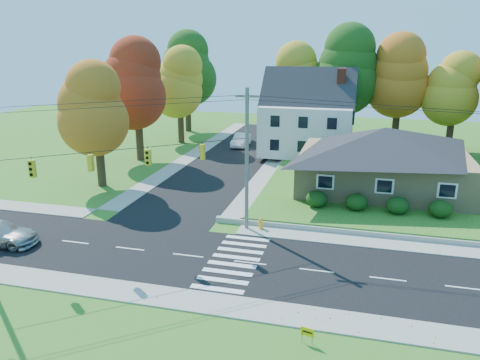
{
  "coord_description": "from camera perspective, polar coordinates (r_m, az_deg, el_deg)",
  "views": [
    {
      "loc": [
        5.89,
        -25.02,
        12.89
      ],
      "look_at": [
        -2.71,
        8.0,
        2.75
      ],
      "focal_mm": 35.0,
      "sensor_mm": 36.0,
      "label": 1
    }
  ],
  "objects": [
    {
      "name": "yard_sign",
      "position": [
        21.93,
        8.22,
        -17.9
      ],
      "size": [
        0.61,
        0.17,
        0.77
      ],
      "color": "black",
      "rests_on": "ground"
    },
    {
      "name": "road_main",
      "position": [
        28.75,
        1.23,
        -10.07
      ],
      "size": [
        90.0,
        8.0,
        0.02
      ],
      "primitive_type": "cube",
      "color": "black",
      "rests_on": "ground"
    },
    {
      "name": "colonial_house",
      "position": [
        53.99,
        8.27,
        7.53
      ],
      "size": [
        10.4,
        8.4,
        9.6
      ],
      "color": "silver",
      "rests_on": "lawn"
    },
    {
      "name": "tree_west_2",
      "position": [
        61.65,
        -7.4,
        11.68
      ],
      "size": [
        6.72,
        6.72,
        12.51
      ],
      "color": "#3F2A19",
      "rests_on": "ground"
    },
    {
      "name": "tree_lot_1",
      "position": [
        58.15,
        13.05,
        12.91
      ],
      "size": [
        7.84,
        7.84,
        14.6
      ],
      "color": "#3F2A19",
      "rests_on": "lawn"
    },
    {
      "name": "tree_west_3",
      "position": [
        69.72,
        -6.52,
        13.34
      ],
      "size": [
        7.84,
        7.84,
        14.6
      ],
      "color": "#3F2A19",
      "rests_on": "ground"
    },
    {
      "name": "tree_lot_3",
      "position": [
        59.13,
        24.78,
        9.98
      ],
      "size": [
        6.16,
        6.16,
        11.47
      ],
      "color": "#3F2A19",
      "rests_on": "lawn"
    },
    {
      "name": "traffic_infrastructure",
      "position": [
        28.14,
        1.64,
        0.57
      ],
      "size": [
        38.1,
        10.66,
        10.0
      ],
      "color": "#666059",
      "rests_on": "ground"
    },
    {
      "name": "tree_lot_2",
      "position": [
        59.3,
        18.96,
        11.88
      ],
      "size": [
        7.28,
        7.28,
        13.56
      ],
      "color": "#3F2A19",
      "rests_on": "lawn"
    },
    {
      "name": "tree_west_0",
      "position": [
        43.9,
        -17.16,
        8.31
      ],
      "size": [
        6.16,
        6.16,
        11.47
      ],
      "color": "#3F2A19",
      "rests_on": "ground"
    },
    {
      "name": "fire_hydrant",
      "position": [
        33.46,
        2.54,
        -5.34
      ],
      "size": [
        0.51,
        0.4,
        0.89
      ],
      "color": "gold",
      "rests_on": "ground"
    },
    {
      "name": "white_car",
      "position": [
        59.81,
        0.14,
        4.9
      ],
      "size": [
        1.7,
        4.82,
        1.59
      ],
      "primitive_type": "imported",
      "rotation": [
        0.0,
        0.0,
        0.01
      ],
      "color": "white",
      "rests_on": "road_cross"
    },
    {
      "name": "lawn",
      "position": [
        48.25,
        22.52,
        0.07
      ],
      "size": [
        30.0,
        30.0,
        0.5
      ],
      "primitive_type": "cube",
      "color": "#3D7923",
      "rests_on": "ground"
    },
    {
      "name": "ranch_house",
      "position": [
        42.19,
        17.09,
        2.62
      ],
      "size": [
        14.6,
        10.6,
        5.4
      ],
      "color": "tan",
      "rests_on": "lawn"
    },
    {
      "name": "road_cross",
      "position": [
        54.42,
        -0.61,
        2.86
      ],
      "size": [
        8.0,
        44.0,
        0.02
      ],
      "primitive_type": "cube",
      "color": "black",
      "rests_on": "ground"
    },
    {
      "name": "tree_lot_0",
      "position": [
        59.72,
        7.12,
        12.02
      ],
      "size": [
        6.72,
        6.72,
        12.51
      ],
      "color": "#3F2A19",
      "rests_on": "lawn"
    },
    {
      "name": "sidewalk_south",
      "position": [
        24.51,
        -1.58,
        -15.08
      ],
      "size": [
        90.0,
        2.0,
        0.08
      ],
      "primitive_type": "cube",
      "color": "#9C9A90",
      "rests_on": "ground"
    },
    {
      "name": "hedge_row",
      "position": [
        36.79,
        16.34,
        -2.78
      ],
      "size": [
        10.7,
        1.7,
        1.27
      ],
      "color": "#163A10",
      "rests_on": "lawn"
    },
    {
      "name": "ground",
      "position": [
        28.76,
        1.23,
        -10.09
      ],
      "size": [
        120.0,
        120.0,
        0.0
      ],
      "primitive_type": "plane",
      "color": "#3D7923"
    },
    {
      "name": "tree_west_1",
      "position": [
        52.93,
        -12.54,
        11.36
      ],
      "size": [
        7.28,
        7.28,
        13.56
      ],
      "color": "#3F2A19",
      "rests_on": "ground"
    },
    {
      "name": "sidewalk_north",
      "position": [
        33.18,
        3.25,
        -6.26
      ],
      "size": [
        90.0,
        2.0,
        0.08
      ],
      "primitive_type": "cube",
      "color": "#9C9A90",
      "rests_on": "ground"
    }
  ]
}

